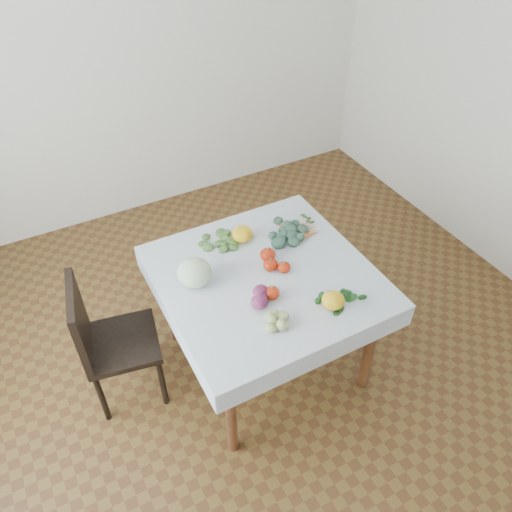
{
  "coord_description": "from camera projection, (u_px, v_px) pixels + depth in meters",
  "views": [
    {
      "loc": [
        -0.97,
        -1.7,
        2.63
      ],
      "look_at": [
        -0.01,
        0.1,
        0.82
      ],
      "focal_mm": 35.0,
      "sensor_mm": 36.0,
      "label": 1
    }
  ],
  "objects": [
    {
      "name": "table",
      "position": [
        266.0,
        288.0,
        2.78
      ],
      "size": [
        1.0,
        1.0,
        0.75
      ],
      "color": "brown",
      "rests_on": "ground"
    },
    {
      "name": "onion_a",
      "position": [
        261.0,
        292.0,
        2.56
      ],
      "size": [
        0.09,
        0.09,
        0.07
      ],
      "primitive_type": "ellipsoid",
      "rotation": [
        0.0,
        0.0,
        0.09
      ],
      "color": "#531737",
      "rests_on": "tablecloth"
    },
    {
      "name": "ground",
      "position": [
        264.0,
        359.0,
        3.21
      ],
      "size": [
        4.0,
        4.0,
        0.0
      ],
      "primitive_type": "plane",
      "color": "brown"
    },
    {
      "name": "chair",
      "position": [
        105.0,
        337.0,
        2.71
      ],
      "size": [
        0.46,
        0.46,
        0.87
      ],
      "color": "black",
      "rests_on": "ground"
    },
    {
      "name": "kale_bunch",
      "position": [
        286.0,
        231.0,
        2.96
      ],
      "size": [
        0.33,
        0.25,
        0.04
      ],
      "color": "#375B4A",
      "rests_on": "tablecloth"
    },
    {
      "name": "tomato_d",
      "position": [
        272.0,
        293.0,
        2.56
      ],
      "size": [
        0.1,
        0.1,
        0.07
      ],
      "primitive_type": "ellipsoid",
      "rotation": [
        0.0,
        0.0,
        -0.37
      ],
      "color": "#B1240B",
      "rests_on": "tablecloth"
    },
    {
      "name": "tomato_a",
      "position": [
        284.0,
        267.0,
        2.71
      ],
      "size": [
        0.08,
        0.08,
        0.06
      ],
      "primitive_type": "ellipsoid",
      "rotation": [
        0.0,
        0.0,
        -0.19
      ],
      "color": "#B1240B",
      "rests_on": "tablecloth"
    },
    {
      "name": "heirloom_front",
      "position": [
        333.0,
        300.0,
        2.51
      ],
      "size": [
        0.12,
        0.12,
        0.08
      ],
      "primitive_type": "ellipsoid",
      "rotation": [
        0.0,
        0.0,
        -0.0
      ],
      "color": "yellow",
      "rests_on": "tablecloth"
    },
    {
      "name": "tomatillo_cluster",
      "position": [
        277.0,
        318.0,
        2.45
      ],
      "size": [
        0.16,
        0.13,
        0.05
      ],
      "color": "#B1BE6D",
      "rests_on": "tablecloth"
    },
    {
      "name": "tomato_c",
      "position": [
        270.0,
        265.0,
        2.72
      ],
      "size": [
        0.09,
        0.09,
        0.07
      ],
      "primitive_type": "ellipsoid",
      "rotation": [
        0.0,
        0.0,
        0.05
      ],
      "color": "#B1240B",
      "rests_on": "tablecloth"
    },
    {
      "name": "cabbage",
      "position": [
        195.0,
        273.0,
        2.61
      ],
      "size": [
        0.24,
        0.24,
        0.16
      ],
      "primitive_type": "ellipsoid",
      "rotation": [
        0.0,
        0.0,
        0.43
      ],
      "color": "beige",
      "rests_on": "tablecloth"
    },
    {
      "name": "back_wall",
      "position": [
        134.0,
        49.0,
        3.64
      ],
      "size": [
        4.0,
        0.04,
        2.7
      ],
      "primitive_type": "cube",
      "color": "white",
      "rests_on": "ground"
    },
    {
      "name": "basil_bunch",
      "position": [
        342.0,
        302.0,
        2.55
      ],
      "size": [
        0.25,
        0.17,
        0.01
      ],
      "color": "#194F18",
      "rests_on": "tablecloth"
    },
    {
      "name": "heirloom_back",
      "position": [
        242.0,
        234.0,
        2.91
      ],
      "size": [
        0.15,
        0.15,
        0.09
      ],
      "primitive_type": "ellipsoid",
      "rotation": [
        0.0,
        0.0,
        -0.27
      ],
      "color": "yellow",
      "rests_on": "tablecloth"
    },
    {
      "name": "tablecloth",
      "position": [
        266.0,
        275.0,
        2.71
      ],
      "size": [
        1.12,
        1.12,
        0.01
      ],
      "primitive_type": "cube",
      "color": "white",
      "rests_on": "table"
    },
    {
      "name": "carrot_bunch",
      "position": [
        301.0,
        230.0,
        2.98
      ],
      "size": [
        0.19,
        0.18,
        0.03
      ],
      "color": "orange",
      "rests_on": "tablecloth"
    },
    {
      "name": "tomato_b",
      "position": [
        268.0,
        255.0,
        2.78
      ],
      "size": [
        0.11,
        0.11,
        0.08
      ],
      "primitive_type": "ellipsoid",
      "rotation": [
        0.0,
        0.0,
        0.34
      ],
      "color": "#B1240B",
      "rests_on": "tablecloth"
    },
    {
      "name": "dill_bunch",
      "position": [
        215.0,
        244.0,
        2.88
      ],
      "size": [
        0.22,
        0.21,
        0.03
      ],
      "color": "#4B6F32",
      "rests_on": "tablecloth"
    },
    {
      "name": "onion_b",
      "position": [
        260.0,
        302.0,
        2.51
      ],
      "size": [
        0.11,
        0.11,
        0.08
      ],
      "primitive_type": "ellipsoid",
      "rotation": [
        0.0,
        0.0,
        0.23
      ],
      "color": "#531737",
      "rests_on": "tablecloth"
    }
  ]
}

